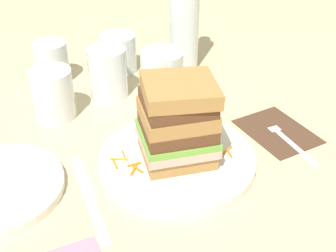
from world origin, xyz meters
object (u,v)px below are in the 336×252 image
(main_plate, at_px, (177,160))
(empty_tumbler_2, at_px, (52,62))
(knife, at_px, (90,199))
(empty_tumbler_1, at_px, (53,94))
(juice_glass, at_px, (162,77))
(empty_tumbler_3, at_px, (108,73))
(fork, at_px, (285,136))
(sandwich, at_px, (178,122))
(empty_tumbler_0, at_px, (118,53))
(water_bottle, at_px, (184,11))
(napkin_dark, at_px, (277,131))

(main_plate, relative_size, empty_tumbler_2, 2.91)
(knife, distance_m, empty_tumbler_1, 0.25)
(juice_glass, height_order, empty_tumbler_3, empty_tumbler_3)
(fork, distance_m, empty_tumbler_3, 0.36)
(sandwich, distance_m, empty_tumbler_2, 0.38)
(main_plate, xyz_separation_m, empty_tumbler_0, (0.05, 0.35, 0.03))
(knife, distance_m, water_bottle, 0.48)
(fork, distance_m, water_bottle, 0.35)
(empty_tumbler_1, bearing_deg, knife, -94.80)
(napkin_dark, height_order, empty_tumbler_3, empty_tumbler_3)
(sandwich, bearing_deg, water_bottle, 59.34)
(napkin_dark, relative_size, empty_tumbler_2, 1.57)
(sandwich, distance_m, fork, 0.22)
(main_plate, height_order, empty_tumbler_3, empty_tumbler_3)
(empty_tumbler_0, xyz_separation_m, empty_tumbler_2, (-0.14, 0.02, 0.00))
(knife, bearing_deg, empty_tumbler_1, 85.20)
(knife, relative_size, juice_glass, 2.09)
(napkin_dark, distance_m, water_bottle, 0.33)
(fork, xyz_separation_m, empty_tumbler_0, (-0.15, 0.37, 0.04))
(empty_tumbler_0, height_order, empty_tumbler_2, empty_tumbler_2)
(fork, height_order, empty_tumbler_1, empty_tumbler_1)
(sandwich, relative_size, empty_tumbler_2, 1.56)
(fork, bearing_deg, napkin_dark, 87.03)
(knife, distance_m, juice_glass, 0.32)
(empty_tumbler_1, distance_m, empty_tumbler_3, 0.12)
(water_bottle, bearing_deg, empty_tumbler_3, -167.58)
(fork, xyz_separation_m, water_bottle, (-0.02, 0.33, 0.12))
(sandwich, distance_m, juice_glass, 0.22)
(fork, xyz_separation_m, empty_tumbler_2, (-0.30, 0.39, 0.04))
(juice_glass, height_order, empty_tumbler_2, juice_glass)
(juice_glass, distance_m, empty_tumbler_1, 0.21)
(sandwich, distance_m, empty_tumbler_3, 0.26)
(fork, distance_m, juice_glass, 0.26)
(main_plate, distance_m, knife, 0.15)
(main_plate, distance_m, juice_glass, 0.22)
(water_bottle, bearing_deg, main_plate, -120.76)
(main_plate, bearing_deg, sandwich, -25.38)
(empty_tumbler_0, distance_m, empty_tumbler_3, 0.11)
(empty_tumbler_1, bearing_deg, napkin_dark, -34.91)
(empty_tumbler_0, relative_size, empty_tumbler_1, 0.89)
(fork, height_order, empty_tumbler_0, empty_tumbler_0)
(main_plate, bearing_deg, empty_tumbler_2, 104.41)
(juice_glass, relative_size, water_bottle, 0.34)
(water_bottle, height_order, empty_tumbler_2, water_bottle)
(empty_tumbler_2, bearing_deg, sandwich, -75.52)
(fork, xyz_separation_m, knife, (-0.35, 0.01, -0.00))
(water_bottle, relative_size, empty_tumbler_0, 3.42)
(empty_tumbler_2, relative_size, empty_tumbler_3, 0.87)
(sandwich, height_order, empty_tumbler_1, sandwich)
(juice_glass, distance_m, water_bottle, 0.16)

